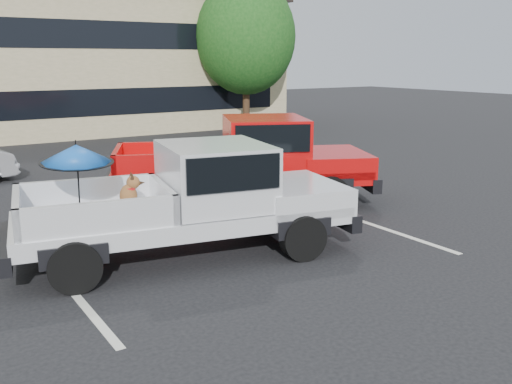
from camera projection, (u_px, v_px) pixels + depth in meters
ground at (303, 281)px, 8.52m from camera, size 90.00×90.00×0.00m
stripe_left at (63, 280)px, 8.56m from camera, size 0.12×5.00×0.01m
stripe_right at (359, 220)px, 11.74m from camera, size 0.12×5.00×0.01m
motel_building at (58, 60)px, 26.00m from camera, size 20.40×8.40×6.30m
tree_right at (246, 37)px, 25.40m from camera, size 4.46×4.46×6.78m
tree_back at (119, 36)px, 30.30m from camera, size 4.68×4.68×7.11m
silver_pickup at (201, 194)px, 9.52m from camera, size 5.96×3.01×2.06m
red_pickup at (257, 157)px, 12.88m from camera, size 6.31×4.35×1.97m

